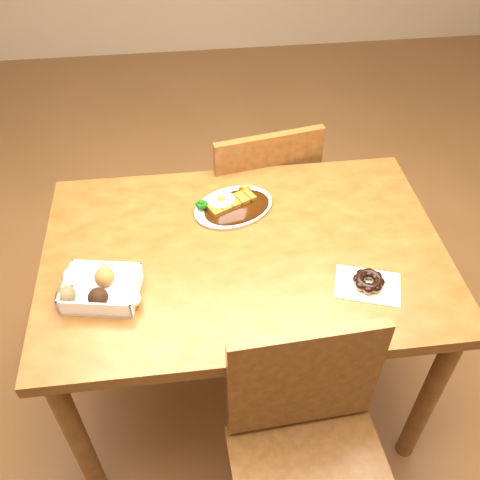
{
  "coord_description": "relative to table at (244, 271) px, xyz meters",
  "views": [
    {
      "loc": [
        -0.15,
        -1.12,
        1.88
      ],
      "look_at": [
        -0.02,
        -0.02,
        0.81
      ],
      "focal_mm": 40.0,
      "sensor_mm": 36.0,
      "label": 1
    }
  ],
  "objects": [
    {
      "name": "chair_far",
      "position": [
        0.12,
        0.54,
        -0.17
      ],
      "size": [
        0.49,
        0.49,
        0.87
      ],
      "rotation": [
        0.0,
        0.0,
        3.32
      ],
      "color": "#4F2E0F",
      "rests_on": "ground"
    },
    {
      "name": "chair_near",
      "position": [
        0.11,
        -0.53,
        -0.17
      ],
      "size": [
        0.44,
        0.44,
        0.87
      ],
      "rotation": [
        0.0,
        0.0,
        0.06
      ],
      "color": "#4F2E0F",
      "rests_on": "ground"
    },
    {
      "name": "katsu_curry_plate",
      "position": [
        -0.02,
        0.19,
        0.11
      ],
      "size": [
        0.31,
        0.27,
        0.05
      ],
      "rotation": [
        0.0,
        0.0,
        0.39
      ],
      "color": "white",
      "rests_on": "table"
    },
    {
      "name": "donut_box",
      "position": [
        -0.42,
        -0.13,
        0.13
      ],
      "size": [
        0.23,
        0.19,
        0.06
      ],
      "rotation": [
        0.0,
        0.0,
        -0.18
      ],
      "color": "white",
      "rests_on": "table"
    },
    {
      "name": "ground",
      "position": [
        0.0,
        0.0,
        -0.65
      ],
      "size": [
        6.0,
        6.0,
        0.0
      ],
      "primitive_type": "plane",
      "color": "brown",
      "rests_on": "ground"
    },
    {
      "name": "table",
      "position": [
        0.0,
        0.0,
        0.0
      ],
      "size": [
        1.2,
        0.8,
        0.75
      ],
      "color": "#4F2E0F",
      "rests_on": "ground"
    },
    {
      "name": "pon_de_ring",
      "position": [
        0.32,
        -0.18,
        0.12
      ],
      "size": [
        0.21,
        0.17,
        0.03
      ],
      "rotation": [
        0.0,
        0.0,
        -0.32
      ],
      "color": "silver",
      "rests_on": "table"
    }
  ]
}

